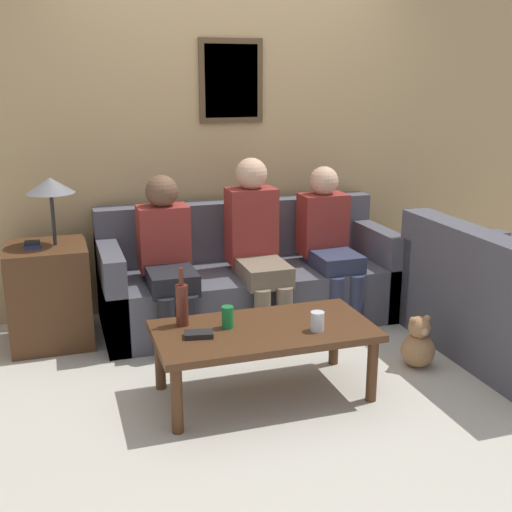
% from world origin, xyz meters
% --- Properties ---
extents(ground_plane, '(16.00, 16.00, 0.00)m').
position_xyz_m(ground_plane, '(0.00, 0.00, 0.00)').
color(ground_plane, beige).
extents(wall_back, '(9.00, 0.08, 2.60)m').
position_xyz_m(wall_back, '(0.00, 0.93, 1.30)').
color(wall_back, tan).
rests_on(wall_back, ground_plane).
extents(couch_main, '(2.11, 0.82, 0.84)m').
position_xyz_m(couch_main, '(0.00, 0.50, 0.29)').
color(couch_main, '#4C4C56').
rests_on(couch_main, ground_plane).
extents(couch_side, '(0.82, 1.49, 0.84)m').
position_xyz_m(couch_side, '(1.37, -0.66, 0.29)').
color(couch_side, '#4C4C56').
rests_on(couch_side, ground_plane).
extents(coffee_table, '(1.20, 0.62, 0.40)m').
position_xyz_m(coffee_table, '(-0.27, -0.68, 0.35)').
color(coffee_table, '#4C2D19').
rests_on(coffee_table, ground_plane).
extents(side_table_with_lamp, '(0.52, 0.52, 1.12)m').
position_xyz_m(side_table_with_lamp, '(-1.38, 0.46, 0.37)').
color(side_table_with_lamp, '#4C2D19').
rests_on(side_table_with_lamp, ground_plane).
extents(wine_bottle, '(0.07, 0.07, 0.33)m').
position_xyz_m(wine_bottle, '(-0.69, -0.50, 0.53)').
color(wine_bottle, '#562319').
rests_on(wine_bottle, coffee_table).
extents(drinking_glass, '(0.08, 0.08, 0.11)m').
position_xyz_m(drinking_glass, '(-0.01, -0.81, 0.46)').
color(drinking_glass, silver).
rests_on(drinking_glass, coffee_table).
extents(book_stack, '(0.16, 0.11, 0.03)m').
position_xyz_m(book_stack, '(-0.64, -0.69, 0.42)').
color(book_stack, black).
rests_on(book_stack, coffee_table).
extents(soda_can, '(0.07, 0.07, 0.12)m').
position_xyz_m(soda_can, '(-0.46, -0.61, 0.46)').
color(soda_can, '#197A38').
rests_on(soda_can, coffee_table).
extents(person_left, '(0.34, 0.62, 1.10)m').
position_xyz_m(person_left, '(-0.62, 0.31, 0.60)').
color(person_left, black).
rests_on(person_left, ground_plane).
extents(person_middle, '(0.34, 0.65, 1.20)m').
position_xyz_m(person_middle, '(0.01, 0.31, 0.64)').
color(person_middle, '#756651').
rests_on(person_middle, ground_plane).
extents(person_right, '(0.34, 0.60, 1.11)m').
position_xyz_m(person_right, '(0.58, 0.36, 0.60)').
color(person_right, '#2D334C').
rests_on(person_right, ground_plane).
extents(teddy_bear, '(0.21, 0.21, 0.33)m').
position_xyz_m(teddy_bear, '(0.75, -0.62, 0.14)').
color(teddy_bear, '#A87A51').
rests_on(teddy_bear, ground_plane).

